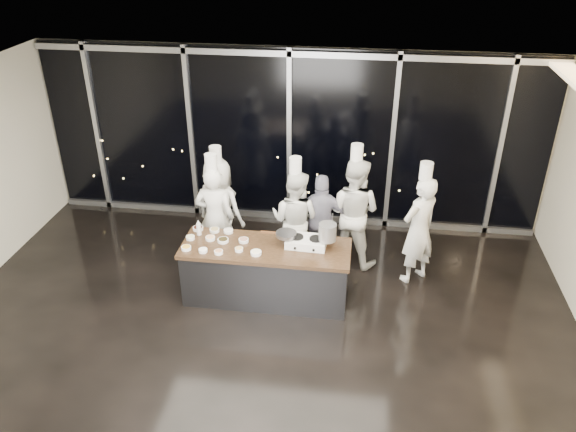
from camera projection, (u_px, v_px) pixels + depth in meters
name	position (u px, v px, depth m)	size (l,w,h in m)	color
ground	(256.00, 336.00, 7.77)	(9.00, 9.00, 0.00)	black
room_shell	(265.00, 192.00, 6.66)	(9.02, 7.02, 3.21)	beige
window_wall	(290.00, 139.00, 9.97)	(8.90, 0.11, 3.20)	black
demo_counter	(266.00, 272.00, 8.33)	(2.46, 0.86, 0.90)	#323337
stove	(306.00, 242.00, 8.12)	(0.60, 0.40, 0.14)	white
frying_pan	(286.00, 234.00, 8.11)	(0.53, 0.32, 0.05)	gray
stock_pot	(328.00, 232.00, 7.96)	(0.25, 0.25, 0.25)	#A7A7A9
prep_bowls	(218.00, 241.00, 8.22)	(1.18, 0.75, 0.05)	white
squeeze_bottle	(199.00, 228.00, 8.36)	(0.07, 0.07, 0.25)	silver
chef_far_left	(215.00, 217.00, 8.95)	(0.64, 0.43, 1.95)	silver
chef_left	(219.00, 207.00, 9.24)	(0.96, 0.78, 1.94)	silver
chef_center	(295.00, 219.00, 8.92)	(0.97, 0.85, 1.92)	silver
guest	(322.00, 221.00, 9.00)	(0.96, 0.45, 1.59)	#16153A
chef_right	(353.00, 211.00, 8.99)	(1.08, 0.96, 2.08)	silver
chef_side	(419.00, 229.00, 8.55)	(0.77, 0.75, 2.00)	silver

